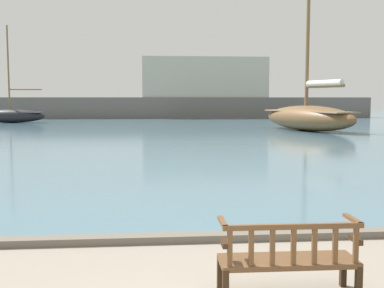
{
  "coord_description": "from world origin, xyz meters",
  "views": [
    {
      "loc": [
        -0.86,
        -3.75,
        2.31
      ],
      "look_at": [
        0.37,
        10.0,
        1.0
      ],
      "focal_mm": 45.0,
      "sensor_mm": 36.0,
      "label": 1
    }
  ],
  "objects": [
    {
      "name": "park_bench",
      "position": [
        0.74,
        1.55,
        0.47
      ],
      "size": [
        1.6,
        0.54,
        0.92
      ],
      "color": "#322113",
      "rests_on": "ground"
    },
    {
      "name": "harbor_water",
      "position": [
        0.0,
        44.0,
        0.04
      ],
      "size": [
        100.0,
        80.0,
        0.08
      ],
      "primitive_type": "cube",
      "color": "slate",
      "rests_on": "ground"
    },
    {
      "name": "quay_edge_kerb",
      "position": [
        0.0,
        3.85,
        0.06
      ],
      "size": [
        40.0,
        0.3,
        0.12
      ],
      "primitive_type": "cube",
      "color": "#675F54",
      "rests_on": "ground"
    },
    {
      "name": "sailboat_distant_harbor",
      "position": [
        10.09,
        28.57,
        1.07
      ],
      "size": [
        5.39,
        9.3,
        10.29
      ],
      "color": "brown",
      "rests_on": "harbor_water"
    },
    {
      "name": "far_breakwater",
      "position": [
        1.72,
        50.64,
        2.29
      ],
      "size": [
        48.97,
        2.4,
        6.94
      ],
      "color": "#66605B",
      "rests_on": "ground"
    },
    {
      "name": "sailboat_outer_port",
      "position": [
        -13.43,
        41.71,
        0.77
      ],
      "size": [
        6.37,
        2.28,
        8.82
      ],
      "color": "black",
      "rests_on": "harbor_water"
    }
  ]
}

